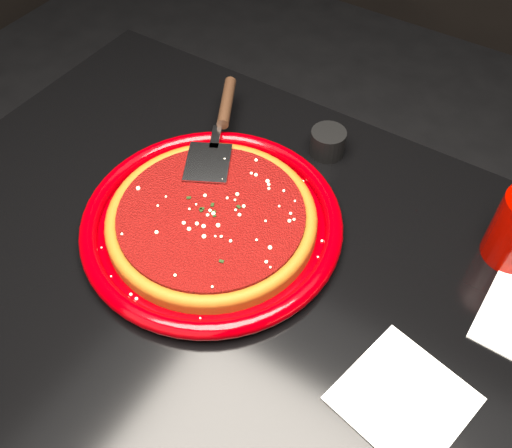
{
  "coord_description": "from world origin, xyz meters",
  "views": [
    {
      "loc": [
        0.23,
        -0.38,
        1.43
      ],
      "look_at": [
        -0.07,
        0.08,
        0.77
      ],
      "focal_mm": 40.0,
      "sensor_mm": 36.0,
      "label": 1
    }
  ],
  "objects_px": {
    "plate": "(212,222)",
    "pizza_server": "(219,129)",
    "ramekin": "(328,142)",
    "table": "(262,395)"
  },
  "relations": [
    {
      "from": "plate",
      "to": "pizza_server",
      "type": "height_order",
      "value": "pizza_server"
    },
    {
      "from": "plate",
      "to": "ramekin",
      "type": "distance_m",
      "value": 0.25
    },
    {
      "from": "table",
      "to": "ramekin",
      "type": "xyz_separation_m",
      "value": [
        -0.06,
        0.29,
        0.4
      ]
    },
    {
      "from": "table",
      "to": "plate",
      "type": "distance_m",
      "value": 0.41
    },
    {
      "from": "plate",
      "to": "pizza_server",
      "type": "relative_size",
      "value": 1.34
    },
    {
      "from": "table",
      "to": "ramekin",
      "type": "height_order",
      "value": "ramekin"
    },
    {
      "from": "plate",
      "to": "pizza_server",
      "type": "distance_m",
      "value": 0.18
    },
    {
      "from": "pizza_server",
      "to": "ramekin",
      "type": "height_order",
      "value": "pizza_server"
    },
    {
      "from": "plate",
      "to": "pizza_server",
      "type": "xyz_separation_m",
      "value": [
        -0.09,
        0.15,
        0.03
      ]
    },
    {
      "from": "table",
      "to": "pizza_server",
      "type": "bearing_deg",
      "value": 137.35
    }
  ]
}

